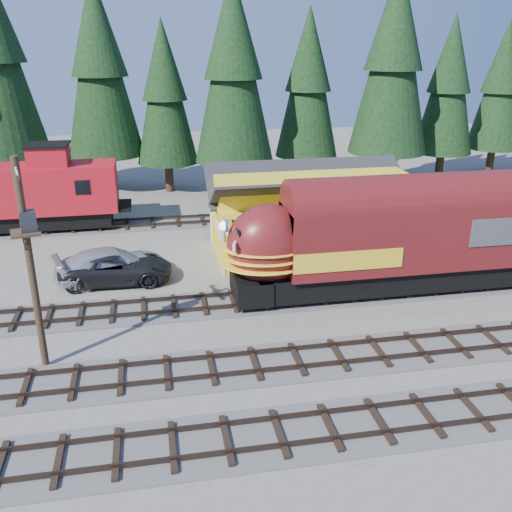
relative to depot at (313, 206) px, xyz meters
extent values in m
plane|color=#6B665B|center=(0.00, -10.50, -2.96)|extent=(120.00, 120.00, 0.00)
cube|color=#38281E|center=(10.00, -5.78, -2.71)|extent=(68.00, 0.08, 0.16)
cube|color=#4C4947|center=(-10.00, 7.50, -2.92)|extent=(32.00, 3.20, 0.08)
cube|color=#38281E|center=(-10.00, 6.78, -2.71)|extent=(32.00, 0.08, 0.16)
cube|color=#38281E|center=(-10.00, 8.22, -2.71)|extent=(32.00, 0.08, 0.16)
cube|color=yellow|center=(0.00, 0.00, -1.26)|extent=(12.00, 6.00, 3.40)
cube|color=yellow|center=(0.00, 0.00, 1.16)|extent=(11.88, 3.30, 1.44)
cube|color=white|center=(-6.04, -1.00, -0.76)|extent=(0.06, 2.40, 0.60)
cone|color=black|center=(-13.21, 17.94, 7.46)|extent=(6.36, 6.36, 14.48)
cone|color=black|center=(-8.10, 16.75, 5.44)|extent=(5.13, 5.13, 11.68)
cone|color=black|center=(-2.84, 13.53, 7.42)|extent=(6.34, 6.34, 14.43)
cone|color=black|center=(4.11, 16.66, 6.02)|extent=(5.48, 5.48, 12.49)
cone|color=black|center=(10.55, 14.00, 7.95)|extent=(6.66, 6.66, 15.16)
cone|color=black|center=(16.93, 16.15, 5.71)|extent=(5.29, 5.29, 12.05)
cone|color=black|center=(23.08, 17.65, 5.42)|extent=(5.11, 5.11, 11.65)
cube|color=black|center=(2.97, -6.50, -2.03)|extent=(15.72, 2.81, 1.21)
cube|color=maroon|center=(3.85, -6.50, 0.24)|extent=(14.34, 3.31, 3.31)
ellipsoid|color=maroon|center=(-4.20, -6.50, 0.13)|extent=(4.19, 3.24, 4.08)
cube|color=#38383A|center=(7.93, -6.50, 0.62)|extent=(4.41, 3.37, 1.43)
sphere|color=white|center=(-6.39, -6.50, 1.23)|extent=(0.49, 0.49, 0.49)
cube|color=black|center=(-17.42, 7.50, -2.10)|extent=(9.66, 2.49, 1.07)
cube|color=red|center=(-17.42, 7.50, 0.05)|extent=(10.73, 3.11, 3.22)
cube|color=red|center=(-16.34, 7.50, 2.30)|extent=(2.58, 2.36, 1.29)
cylinder|color=black|center=(-14.50, -10.82, 1.40)|extent=(0.29, 0.29, 8.73)
cube|color=#473321|center=(-14.50, -10.82, 5.18)|extent=(0.64, 2.10, 0.14)
cube|color=black|center=(-14.50, -10.82, 2.85)|extent=(1.30, 1.30, 0.08)
cube|color=#333338|center=(-14.35, -10.82, 3.29)|extent=(0.68, 0.61, 0.78)
imported|color=black|center=(-11.89, -2.58, -2.12)|extent=(6.15, 2.94, 1.69)
imported|color=#B3B6BB|center=(-12.17, -2.12, -2.07)|extent=(6.61, 4.26, 1.78)
camera|label=1|loc=(-9.71, -32.45, 9.81)|focal=40.00mm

